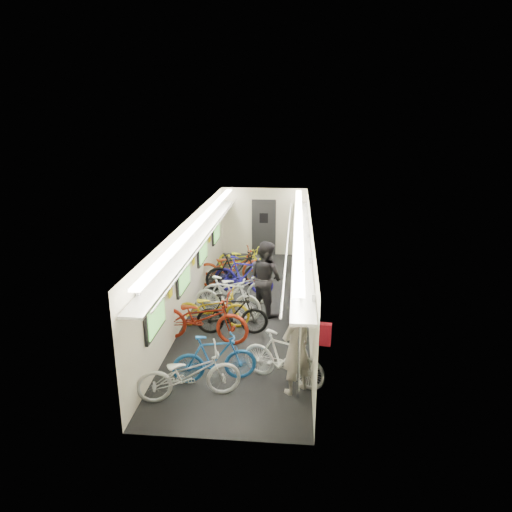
% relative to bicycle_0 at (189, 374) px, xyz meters
% --- Properties ---
extents(train_car_shell, '(10.00, 10.00, 10.00)m').
position_rel_bicycle_0_xyz_m(train_car_shell, '(0.30, 4.67, 1.18)').
color(train_car_shell, black).
rests_on(train_car_shell, ground).
extents(bicycle_0, '(1.93, 1.17, 0.96)m').
position_rel_bicycle_0_xyz_m(bicycle_0, '(0.00, 0.00, 0.00)').
color(bicycle_0, '#B7B8BC').
rests_on(bicycle_0, ground).
extents(bicycle_1, '(1.65, 0.82, 0.95)m').
position_rel_bicycle_0_xyz_m(bicycle_1, '(0.35, 0.57, -0.00)').
color(bicycle_1, '#1A559F').
rests_on(bicycle_1, ground).
extents(bicycle_2, '(2.23, 1.03, 1.13)m').
position_rel_bicycle_0_xyz_m(bicycle_2, '(-0.22, 2.13, 0.09)').
color(bicycle_2, maroon).
rests_on(bicycle_2, ground).
extents(bicycle_3, '(1.67, 0.59, 0.99)m').
position_rel_bicycle_0_xyz_m(bicycle_3, '(0.40, 2.53, 0.01)').
color(bicycle_3, black).
rests_on(bicycle_3, ground).
extents(bicycle_4, '(1.78, 0.64, 0.93)m').
position_rel_bicycle_0_xyz_m(bicycle_4, '(-0.11, 2.89, -0.02)').
color(bicycle_4, gold).
rests_on(bicycle_4, ground).
extents(bicycle_5, '(1.83, 0.93, 1.06)m').
position_rel_bicycle_0_xyz_m(bicycle_5, '(0.17, 3.40, 0.05)').
color(bicycle_5, silver).
rests_on(bicycle_5, ground).
extents(bicycle_6, '(1.90, 1.01, 0.95)m').
position_rel_bicycle_0_xyz_m(bicycle_6, '(0.27, 4.23, -0.00)').
color(bicycle_6, '#A9A8AD').
rests_on(bicycle_6, ground).
extents(bicycle_7, '(1.84, 0.92, 1.06)m').
position_rel_bicycle_0_xyz_m(bicycle_7, '(0.36, 5.08, 0.05)').
color(bicycle_7, navy).
rests_on(bicycle_7, ground).
extents(bicycle_8, '(2.21, 1.31, 1.10)m').
position_rel_bicycle_0_xyz_m(bicycle_8, '(-0.09, 5.76, 0.07)').
color(bicycle_8, maroon).
rests_on(bicycle_8, ground).
extents(bicycle_9, '(1.90, 1.12, 1.10)m').
position_rel_bicycle_0_xyz_m(bicycle_9, '(0.15, 5.38, 0.07)').
color(bicycle_9, black).
rests_on(bicycle_9, ground).
extents(bicycle_10, '(1.85, 1.18, 0.92)m').
position_rel_bicycle_0_xyz_m(bicycle_10, '(0.15, 6.71, -0.02)').
color(bicycle_10, '#CDCC13').
rests_on(bicycle_10, ground).
extents(bicycle_11, '(1.72, 1.12, 1.01)m').
position_rel_bicycle_0_xyz_m(bicycle_11, '(1.63, 0.65, 0.02)').
color(bicycle_11, silver).
rests_on(bicycle_11, ground).
extents(passenger_near, '(0.76, 0.75, 1.76)m').
position_rel_bicycle_0_xyz_m(passenger_near, '(1.86, 0.37, 0.40)').
color(passenger_near, gray).
rests_on(passenger_near, ground).
extents(passenger_mid, '(1.16, 1.15, 1.89)m').
position_rel_bicycle_0_xyz_m(passenger_mid, '(1.08, 3.77, 0.46)').
color(passenger_mid, black).
rests_on(passenger_mid, ground).
extents(backpack, '(0.28, 0.18, 0.38)m').
position_rel_bicycle_0_xyz_m(backpack, '(2.31, 0.14, 0.80)').
color(backpack, red).
rests_on(backpack, passenger_near).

